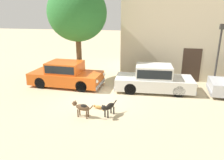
{
  "coord_description": "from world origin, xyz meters",
  "views": [
    {
      "loc": [
        2.85,
        -9.99,
        4.25
      ],
      "look_at": [
        0.8,
        0.2,
        0.9
      ],
      "focal_mm": 34.27,
      "sensor_mm": 36.0,
      "label": 1
    }
  ],
  "objects": [
    {
      "name": "ground_plane",
      "position": [
        0.0,
        0.0,
        0.0
      ],
      "size": [
        80.0,
        80.0,
        0.0
      ],
      "primitive_type": "plane",
      "color": "#CCB78E"
    },
    {
      "name": "parked_sedan_nearest",
      "position": [
        -2.21,
        1.36,
        0.71
      ],
      "size": [
        4.38,
        1.92,
        1.45
      ],
      "rotation": [
        0.0,
        0.0,
        -0.03
      ],
      "color": "#D15619",
      "rests_on": "ground_plane"
    },
    {
      "name": "parked_sedan_second",
      "position": [
        2.9,
        1.49,
        0.72
      ],
      "size": [
        4.41,
        1.92,
        1.46
      ],
      "rotation": [
        0.0,
        0.0,
        0.05
      ],
      "color": "silver",
      "rests_on": "ground_plane"
    },
    {
      "name": "street_lamp",
      "position": [
        6.26,
        2.47,
        2.34
      ],
      "size": [
        0.22,
        0.22,
        3.62
      ],
      "color": "#2D2B28",
      "rests_on": "ground_plane"
    },
    {
      "name": "stray_dog_spotted",
      "position": [
        0.0,
        -2.28,
        0.45
      ],
      "size": [
        1.04,
        0.34,
        0.69
      ],
      "rotation": [
        0.0,
        0.0,
        2.94
      ],
      "color": "brown",
      "rests_on": "ground_plane"
    },
    {
      "name": "stray_cat",
      "position": [
        0.48,
        -1.38,
        0.08
      ],
      "size": [
        0.62,
        0.3,
        0.16
      ],
      "rotation": [
        0.0,
        0.0,
        2.95
      ],
      "color": "#B77F3D",
      "rests_on": "ground_plane"
    },
    {
      "name": "acacia_tree_left",
      "position": [
        -1.74,
        2.45,
        4.15
      ],
      "size": [
        3.52,
        3.16,
        5.84
      ],
      "color": "brown",
      "rests_on": "ground_plane"
    },
    {
      "name": "stray_dog_tan",
      "position": [
        1.09,
        -2.0,
        0.42
      ],
      "size": [
        0.51,
        1.03,
        0.65
      ],
      "rotation": [
        0.0,
        0.0,
        4.3
      ],
      "color": "black",
      "rests_on": "ground_plane"
    },
    {
      "name": "apartment_block",
      "position": [
        7.05,
        6.29,
        4.5
      ],
      "size": [
        12.78,
        5.28,
        9.01
      ],
      "color": "beige",
      "rests_on": "ground_plane"
    }
  ]
}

